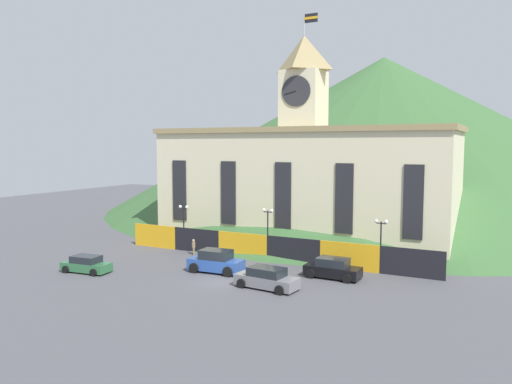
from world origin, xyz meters
TOP-DOWN VIEW (x-y plane):
  - ground_plane at (0.00, 0.00)m, footprint 160.00×160.00m
  - civic_building at (0.00, 18.61)m, footprint 34.62×11.93m
  - banner_fence at (-0.00, 8.97)m, footprint 34.35×0.12m
  - hillside_backdrop at (0.00, 58.27)m, footprint 100.65×100.65m
  - street_lamp_far_right at (-11.17, 10.23)m, footprint 1.26×0.36m
  - street_lamp_left at (-0.53, 10.23)m, footprint 1.26×0.36m
  - street_lamp_center at (11.22, 10.23)m, footprint 1.26×0.36m
  - car_gray_pickup at (4.37, -0.07)m, footprint 5.46×2.76m
  - car_blue_van at (-2.07, 2.46)m, footprint 5.21×2.63m
  - car_green_wagon at (-12.72, -3.01)m, footprint 4.76×2.51m
  - car_black_suv at (8.15, 5.46)m, footprint 4.95×2.47m
  - pedestrian at (-8.10, 7.65)m, footprint 0.51×0.51m

SIDE VIEW (x-z plane):
  - ground_plane at x=0.00m, z-range 0.00..0.00m
  - car_green_wagon at x=-12.72m, z-range -0.06..1.49m
  - car_gray_pickup at x=4.37m, z-range -0.07..1.68m
  - car_black_suv at x=8.15m, z-range -0.07..1.73m
  - pedestrian at x=-8.10m, z-range 0.08..1.76m
  - car_blue_van at x=-2.07m, z-range -0.09..2.01m
  - banner_fence at x=0.00m, z-range 0.00..2.57m
  - street_lamp_center at x=11.22m, z-range 1.11..5.90m
  - street_lamp_far_right at x=-11.17m, z-range 1.12..6.01m
  - street_lamp_left at x=-0.53m, z-range 1.15..6.28m
  - civic_building at x=0.00m, z-range -5.94..20.70m
  - hillside_backdrop at x=0.00m, z-range 0.00..27.85m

